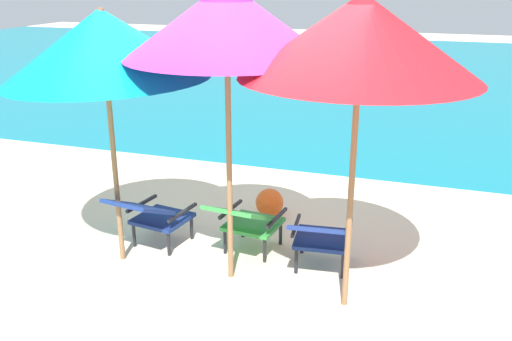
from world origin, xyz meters
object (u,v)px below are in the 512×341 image
beach_umbrella_left (104,45)px  beach_ball (270,202)px  lounge_chair_left (152,214)px  beach_umbrella_center (227,21)px  beach_umbrella_right (361,37)px  lounge_chair_center (246,220)px  lounge_chair_right (321,235)px

beach_umbrella_left → beach_ball: beach_umbrella_left is taller
lounge_chair_left → beach_umbrella_center: beach_umbrella_center is taller
lounge_chair_left → beach_ball: size_ratio=2.85×
beach_umbrella_right → beach_umbrella_center: bearing=173.6°
lounge_chair_center → lounge_chair_left: bearing=-170.0°
lounge_chair_center → beach_umbrella_left: (-1.16, -0.45, 1.71)m
beach_umbrella_center → beach_umbrella_right: beach_umbrella_center is taller
lounge_chair_center → lounge_chair_right: same height
lounge_chair_right → beach_umbrella_left: (-1.94, -0.34, 1.71)m
beach_ball → beach_umbrella_right: bearing=-53.5°
lounge_chair_left → beach_umbrella_center: size_ratio=0.35×
beach_umbrella_center → lounge_chair_left: bearing=165.2°
lounge_chair_left → beach_ball: (0.89, 1.20, -0.24)m
lounge_chair_center → beach_umbrella_right: beach_umbrella_right is taller
lounge_chair_right → beach_umbrella_right: size_ratio=0.36×
beach_umbrella_center → beach_ball: size_ratio=8.05×
lounge_chair_right → beach_umbrella_right: (0.32, -0.44, 1.86)m
beach_umbrella_center → beach_ball: beach_umbrella_center is taller
beach_umbrella_left → beach_umbrella_center: 1.18m
beach_umbrella_left → lounge_chair_left: bearing=54.4°
lounge_chair_right → beach_ball: (-0.85, 1.14, -0.24)m
lounge_chair_center → beach_umbrella_center: size_ratio=0.35×
lounge_chair_center → beach_umbrella_center: 1.99m
lounge_chair_left → beach_umbrella_right: bearing=-10.4°
lounge_chair_center → lounge_chair_right: (0.78, -0.11, 0.00)m
lounge_chair_left → beach_umbrella_left: 1.74m
beach_umbrella_center → beach_ball: 2.62m
beach_umbrella_left → lounge_chair_center: bearing=21.1°
lounge_chair_left → beach_umbrella_center: (0.96, -0.25, 1.94)m
beach_ball → lounge_chair_center: bearing=-86.0°
lounge_chair_right → beach_umbrella_center: bearing=-158.1°
beach_umbrella_right → lounge_chair_right: bearing=125.9°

